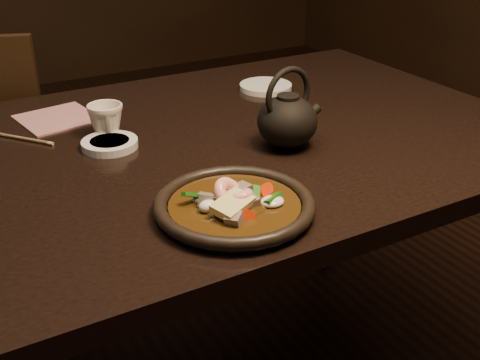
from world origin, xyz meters
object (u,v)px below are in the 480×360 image
tea_cup (106,119)px  teapot (288,118)px  plate (234,206)px  table (162,183)px

tea_cup → teapot: bearing=-38.6°
plate → tea_cup: tea_cup is taller
table → teapot: bearing=-27.9°
plate → tea_cup: 0.42m
tea_cup → teapot: (0.29, -0.23, 0.02)m
table → plate: 0.31m
plate → tea_cup: size_ratio=3.53×
table → tea_cup: bearing=121.0°
table → teapot: teapot is taller
plate → teapot: size_ratio=1.62×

